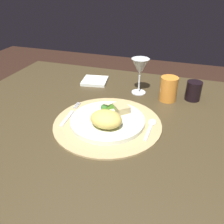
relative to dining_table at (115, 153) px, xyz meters
name	(u,v)px	position (x,y,z in m)	size (l,w,h in m)	color
dining_table	(115,153)	(0.00, 0.00, 0.00)	(1.28, 0.97, 0.73)	#40341F
placemat	(108,123)	(-0.02, -0.03, 0.16)	(0.37, 0.37, 0.01)	tan
dinner_plate	(107,121)	(-0.02, -0.03, 0.17)	(0.26, 0.26, 0.02)	silver
pasta_serving	(106,119)	(-0.01, -0.08, 0.20)	(0.11, 0.09, 0.05)	#D9BE5C
salad_greens	(109,108)	(-0.03, 0.02, 0.19)	(0.07, 0.08, 0.03)	#325A16
bread_piece	(121,108)	(0.01, 0.03, 0.19)	(0.06, 0.05, 0.02)	tan
fork	(70,115)	(-0.16, -0.03, 0.16)	(0.03, 0.17, 0.00)	silver
spoon	(151,125)	(0.13, -0.01, 0.16)	(0.03, 0.13, 0.01)	silver
napkin	(95,81)	(-0.19, 0.29, 0.16)	(0.11, 0.11, 0.01)	white
wine_glass	(140,68)	(0.03, 0.24, 0.27)	(0.07, 0.07, 0.15)	silver
amber_tumbler	(168,89)	(0.16, 0.21, 0.20)	(0.07, 0.07, 0.10)	orange
dark_tumbler	(193,91)	(0.26, 0.25, 0.19)	(0.06, 0.06, 0.08)	black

